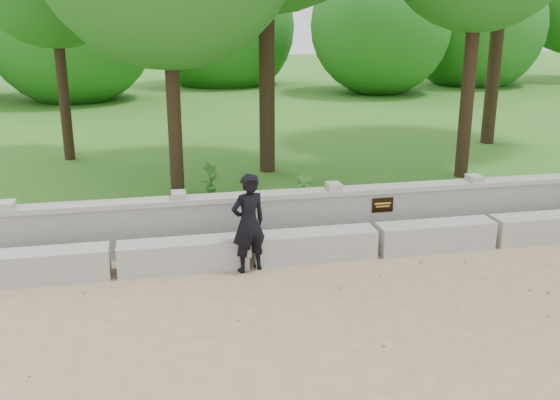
# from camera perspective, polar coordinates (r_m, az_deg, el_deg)

# --- Properties ---
(ground) EXTENTS (80.00, 80.00, 0.00)m
(ground) POSITION_cam_1_polar(r_m,az_deg,el_deg) (8.40, 13.28, -9.51)
(ground) COLOR tan
(ground) RESTS_ON ground
(lawn) EXTENTS (40.00, 22.00, 0.25)m
(lawn) POSITION_cam_1_polar(r_m,az_deg,el_deg) (21.34, -2.66, 7.21)
(lawn) COLOR #327021
(lawn) RESTS_ON ground
(concrete_bench) EXTENTS (11.90, 0.45, 0.45)m
(concrete_bench) POSITION_cam_1_polar(r_m,az_deg,el_deg) (9.91, 8.78, -3.68)
(concrete_bench) COLOR beige
(concrete_bench) RESTS_ON ground
(parapet_wall) EXTENTS (12.50, 0.35, 0.90)m
(parapet_wall) POSITION_cam_1_polar(r_m,az_deg,el_deg) (10.45, 7.51, -1.15)
(parapet_wall) COLOR #B2B0A8
(parapet_wall) RESTS_ON ground
(man_main) EXTENTS (0.63, 0.59, 1.48)m
(man_main) POSITION_cam_1_polar(r_m,az_deg,el_deg) (9.01, -2.90, -2.11)
(man_main) COLOR black
(man_main) RESTS_ON ground
(shrub_a) EXTENTS (0.42, 0.39, 0.66)m
(shrub_a) POSITION_cam_1_polar(r_m,az_deg,el_deg) (12.10, -6.39, 1.94)
(shrub_a) COLOR #326E25
(shrub_a) RESTS_ON lawn
(shrub_b) EXTENTS (0.48, 0.48, 0.69)m
(shrub_b) POSITION_cam_1_polar(r_m,az_deg,el_deg) (10.90, 2.30, 0.44)
(shrub_b) COLOR #326E25
(shrub_b) RESTS_ON lawn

